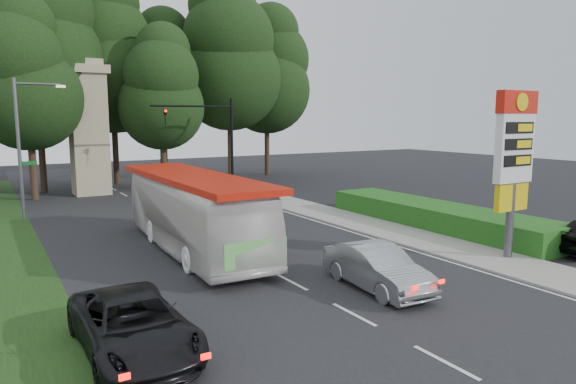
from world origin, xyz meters
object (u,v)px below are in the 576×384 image
gas_station_pylon (514,152)px  suv_charcoal (133,325)px  monument (88,127)px  sedan_silver (377,268)px  streetlight_signs (23,142)px  traffic_signal_mast (215,133)px  transit_bus (194,213)px

gas_station_pylon → suv_charcoal: 15.85m
monument → sedan_silver: 28.69m
streetlight_signs → sedan_silver: bearing=-65.6°
gas_station_pylon → traffic_signal_mast: size_ratio=0.95×
suv_charcoal → sedan_silver: bearing=3.1°
suv_charcoal → gas_station_pylon: bearing=1.6°
gas_station_pylon → traffic_signal_mast: traffic_signal_mast is taller
transit_bus → sedan_silver: bearing=-64.7°
monument → suv_charcoal: bearing=-98.4°
gas_station_pylon → sedan_silver: bearing=-179.6°
sedan_silver → suv_charcoal: sedan_silver is taller
sedan_silver → traffic_signal_mast: bearing=85.3°
streetlight_signs → traffic_signal_mast: bearing=8.9°
traffic_signal_mast → sedan_silver: (-3.55, -22.06, -3.92)m
transit_bus → suv_charcoal: bearing=-116.8°
traffic_signal_mast → suv_charcoal: bearing=-117.7°
traffic_signal_mast → gas_station_pylon: bearing=-80.9°
monument → sedan_silver: size_ratio=2.20×
streetlight_signs → monument: size_ratio=0.80×
streetlight_signs → suv_charcoal: bearing=-87.8°
monument → transit_bus: monument is taller
transit_bus → suv_charcoal: size_ratio=2.31×
traffic_signal_mast → transit_bus: size_ratio=0.60×
streetlight_signs → transit_bus: streetlight_signs is taller
streetlight_signs → sedan_silver: streetlight_signs is taller
gas_station_pylon → traffic_signal_mast: (-3.52, 22.00, 0.22)m
monument → suv_charcoal: monument is taller
gas_station_pylon → streetlight_signs: 25.74m
traffic_signal_mast → streetlight_signs: (-12.67, -1.99, -0.23)m
suv_charcoal → streetlight_signs: bearing=91.6°
traffic_signal_mast → monument: (-7.68, 6.00, 0.43)m
monument → suv_charcoal: size_ratio=1.92×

